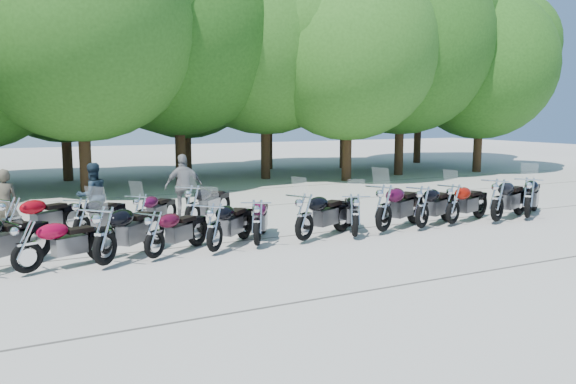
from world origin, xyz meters
name	(u,v)px	position (x,y,z in m)	size (l,w,h in m)	color
ground	(318,249)	(0.00, 0.00, 0.00)	(90.00, 90.00, 0.00)	gray
tree_3	(78,20)	(-3.57, 11.24, 6.32)	(8.70, 8.70, 10.67)	#3A2614
tree_4	(177,26)	(0.54, 13.09, 6.64)	(9.13, 9.13, 11.20)	#3A2614
tree_5	(265,34)	(4.61, 13.20, 6.57)	(9.04, 9.04, 11.10)	#3A2614
tree_6	(348,50)	(7.55, 10.82, 5.81)	(8.00, 8.00, 9.82)	#3A2614
tree_7	(402,43)	(11.20, 11.78, 6.39)	(8.79, 8.79, 10.79)	#3A2614
tree_8	(481,65)	(15.83, 11.20, 5.47)	(7.53, 7.53, 9.25)	#3A2614
tree_11	(62,57)	(-3.76, 16.43, 5.49)	(7.56, 7.56, 9.28)	#3A2614
tree_12	(185,57)	(1.80, 16.47, 5.72)	(7.88, 7.88, 9.67)	#3A2614
tree_13	(268,57)	(6.69, 17.47, 6.04)	(8.31, 8.31, 10.20)	#3A2614
tree_14	(345,62)	(10.68, 16.09, 5.83)	(8.02, 8.02, 9.84)	#3A2614
tree_15	(420,47)	(16.61, 17.02, 7.03)	(9.67, 9.67, 11.86)	#3A2614
motorcycle_1	(26,245)	(-5.87, 0.52, 0.59)	(0.64, 2.10, 1.19)	maroon
motorcycle_2	(104,234)	(-4.50, 0.42, 0.69)	(0.74, 2.44, 1.38)	black
motorcycle_3	(154,233)	(-3.50, 0.56, 0.58)	(0.63, 2.07, 1.17)	#3F081A
motorcycle_4	(214,226)	(-2.23, 0.53, 0.63)	(0.68, 2.22, 1.26)	black
motorcycle_5	(257,221)	(-1.18, 0.66, 0.62)	(0.67, 2.19, 1.24)	#3A0724
motorcycle_6	(304,215)	(-0.02, 0.61, 0.66)	(0.71, 2.34, 1.32)	black
motorcycle_7	(355,214)	(1.29, 0.48, 0.62)	(0.67, 2.20, 1.24)	black
motorcycle_8	(384,206)	(2.23, 0.61, 0.71)	(0.77, 2.52, 1.42)	#33071F
motorcycle_9	(422,206)	(3.39, 0.55, 0.66)	(0.71, 2.32, 1.31)	black
motorcycle_10	(453,203)	(4.49, 0.63, 0.65)	(0.70, 2.29, 1.29)	maroon
motorcycle_11	(498,199)	(5.81, 0.34, 0.70)	(0.76, 2.49, 1.41)	black
motorcycle_12	(529,196)	(7.01, 0.34, 0.69)	(0.75, 2.45, 1.38)	black
motorcycle_13	(12,219)	(-6.09, 3.24, 0.64)	(0.69, 2.27, 1.28)	#970510
motorcycle_14	(81,218)	(-4.64, 3.05, 0.59)	(0.63, 2.08, 1.17)	black
motorcycle_15	(141,212)	(-3.21, 3.29, 0.57)	(0.62, 2.03, 1.15)	#3E0826
motorcycle_16	(193,205)	(-1.91, 3.20, 0.67)	(0.72, 2.36, 1.33)	black
rider_0	(5,204)	(-6.24, 4.27, 0.85)	(0.62, 0.41, 1.70)	#4D4637
rider_1	(93,196)	(-4.17, 4.66, 0.87)	(0.84, 0.66, 1.73)	#1B2B39
rider_2	(184,186)	(-1.63, 4.97, 0.93)	(1.09, 0.45, 1.86)	gray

